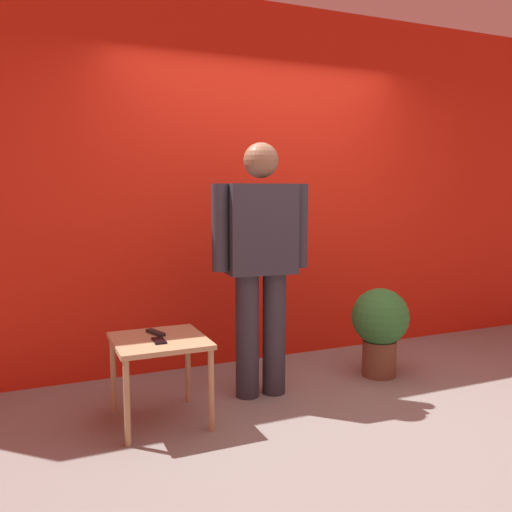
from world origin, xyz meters
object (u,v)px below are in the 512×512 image
side_table (160,350)px  tv_remote (156,333)px  standing_person (261,257)px  potted_plant (380,324)px  cell_phone (159,341)px

side_table → tv_remote: 0.14m
standing_person → side_table: standing_person is taller
tv_remote → potted_plant: potted_plant is taller
side_table → potted_plant: (1.76, 0.16, -0.05)m
cell_phone → side_table: bearing=76.3°
standing_person → cell_phone: size_ratio=12.17×
side_table → cell_phone: cell_phone is taller
standing_person → tv_remote: 0.87m
standing_person → side_table: size_ratio=3.15×
standing_person → side_table: (-0.75, -0.17, -0.52)m
potted_plant → cell_phone: bearing=-172.8°
standing_person → tv_remote: (-0.75, -0.06, -0.44)m
standing_person → potted_plant: (1.00, -0.01, -0.57)m
standing_person → cell_phone: (-0.77, -0.23, -0.44)m
side_table → cell_phone: 0.10m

